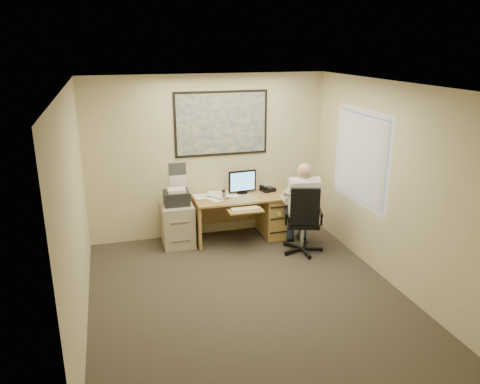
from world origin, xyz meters
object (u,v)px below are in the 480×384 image
object	(u,v)px
desk	(260,211)
office_chair	(305,233)
filing_cabinet	(178,221)
person	(303,208)

from	to	relation	value
desk	office_chair	size ratio (longest dim) A/B	1.43
filing_cabinet	office_chair	world-z (taller)	office_chair
filing_cabinet	person	world-z (taller)	person
desk	filing_cabinet	world-z (taller)	desk
office_chair	person	size ratio (longest dim) A/B	0.78
filing_cabinet	office_chair	size ratio (longest dim) A/B	0.86
filing_cabinet	desk	bearing A→B (deg)	0.10
office_chair	person	world-z (taller)	person
filing_cabinet	office_chair	bearing A→B (deg)	-24.09
desk	filing_cabinet	bearing A→B (deg)	179.49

